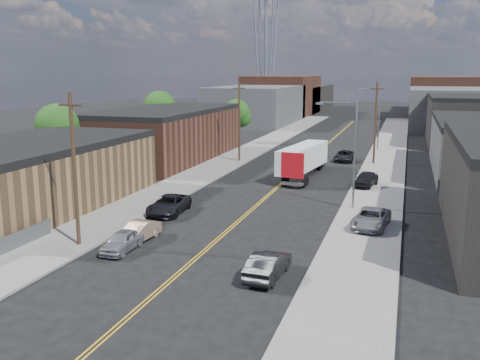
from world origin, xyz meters
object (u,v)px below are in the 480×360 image
Objects in this scene: car_left_a at (122,241)px; car_right_oncoming at (268,265)px; semi_truck at (305,158)px; car_right_lot_a at (371,218)px; car_left_c at (169,205)px; car_right_lot_c at (366,179)px; car_ahead_truck at (345,156)px; car_left_b at (138,232)px.

car_right_oncoming reaches higher than car_left_a.
semi_truck reaches higher than car_right_lot_a.
car_right_lot_c is (14.41, 14.68, 0.15)m from car_left_c.
car_right_lot_a is at bearing -80.00° from car_ahead_truck.
car_right_lot_a is (8.32, -18.42, -1.19)m from semi_truck.
car_right_lot_c reaches higher than car_left_b.
car_left_c is 1.07× the size of car_right_lot_a.
car_right_lot_c is (13.34, 21.86, 0.22)m from car_left_b.
car_left_c is at bearing -104.09° from semi_truck.
car_right_lot_c is (13.34, 24.00, 0.22)m from car_left_a.
car_left_c is 1.07× the size of car_ahead_truck.
car_left_a is at bearing -103.75° from car_ahead_truck.
car_ahead_truck is (-3.84, 15.34, -0.19)m from car_right_lot_c.
semi_truck reaches higher than car_left_b.
car_right_lot_a is at bearing 31.87° from car_left_a.
car_right_oncoming is at bearing -48.82° from car_left_c.
car_right_lot_c is at bearing 41.14° from car_left_c.
semi_truck is 3.12× the size of car_right_oncoming.
car_ahead_truck reaches higher than car_left_a.
car_right_lot_a is 30.14m from car_ahead_truck.
car_right_lot_c is 15.81m from car_ahead_truck.
car_right_lot_c is at bearing 64.21° from car_left_b.
car_right_oncoming is (10.00, -1.53, 0.07)m from car_left_a.
semi_truck reaches higher than car_ahead_truck.
car_ahead_truck is at bearing 66.21° from car_left_c.
car_left_b is 7.26m from car_left_c.
car_left_a is 0.87× the size of car_right_oncoming.
car_right_lot_a is (14.82, 7.54, 0.18)m from car_left_b.
car_right_lot_a is (14.82, 9.68, 0.17)m from car_left_a.
car_right_lot_a reaches higher than car_ahead_truck.
car_left_b is 0.81× the size of car_right_lot_a.
car_right_oncoming is 0.91× the size of car_ahead_truck.
semi_truck is at bearing -80.04° from car_right_oncoming.
car_left_b is at bearing -85.92° from car_left_c.
car_right_lot_a is at bearing -57.82° from semi_truck.
semi_truck is 2.83× the size of car_ahead_truck.
car_right_oncoming is 0.91× the size of car_right_lot_a.
car_left_a is at bearing -95.16° from semi_truck.
car_left_c is (-1.07, 9.32, 0.07)m from car_left_a.
semi_truck is at bearing 63.65° from car_left_c.
car_left_a is 2.14m from car_left_b.
car_ahead_truck is at bearing 115.43° from car_right_lot_c.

